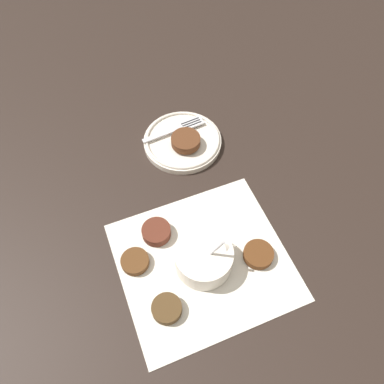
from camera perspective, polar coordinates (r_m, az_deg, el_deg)
ground_plane at (r=0.78m, az=2.39°, el=-9.53°), size 4.00×4.00×0.00m
napkin at (r=0.77m, az=1.76°, el=-10.50°), size 0.37×0.34×0.00m
sauce_bowl at (r=0.75m, az=1.85°, el=-10.08°), size 0.12×0.11×0.11m
fritter_0 at (r=0.79m, az=-5.45°, el=-6.06°), size 0.06×0.06×0.02m
fritter_1 at (r=0.73m, az=-3.87°, el=-17.31°), size 0.06×0.06×0.02m
fritter_2 at (r=0.78m, az=10.07°, el=-9.33°), size 0.06×0.06×0.02m
fritter_3 at (r=0.77m, az=-8.68°, el=-10.41°), size 0.06×0.06×0.02m
serving_plate at (r=0.93m, az=-1.45°, el=7.80°), size 0.19×0.19×0.02m
fritter_on_plate at (r=0.90m, az=-0.96°, el=7.82°), size 0.07×0.07×0.02m
fork at (r=0.94m, az=-1.87°, el=9.77°), size 0.16×0.05×0.00m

